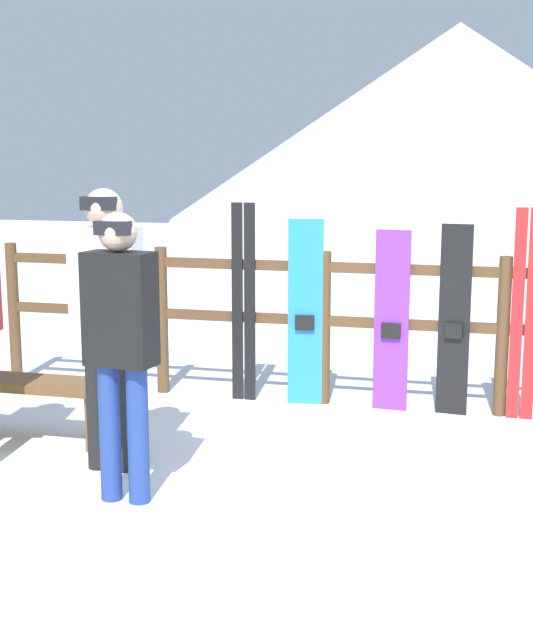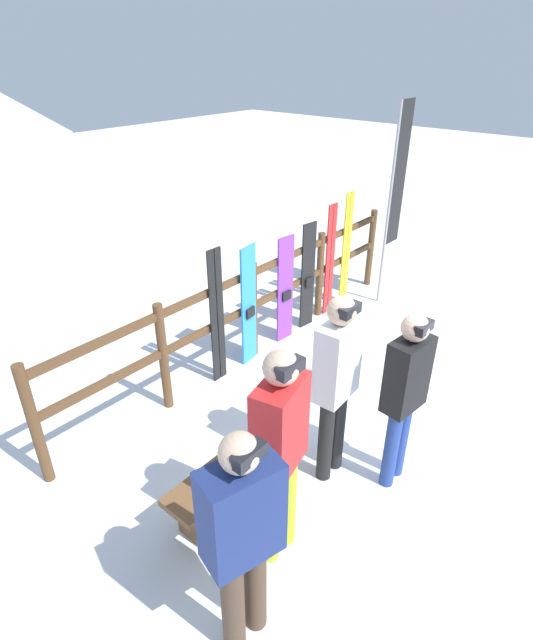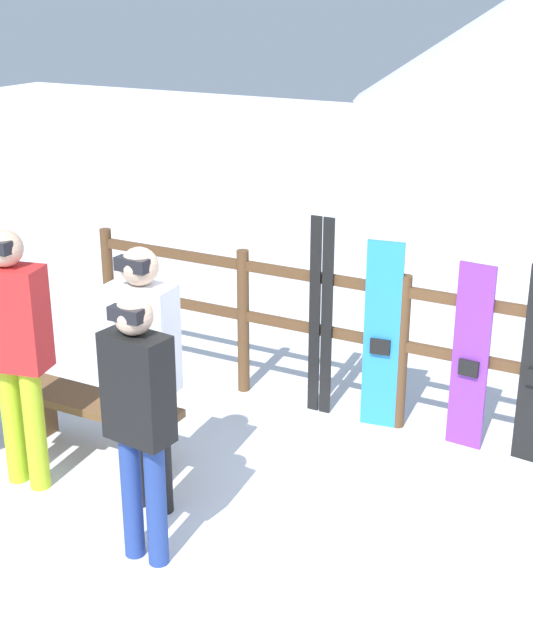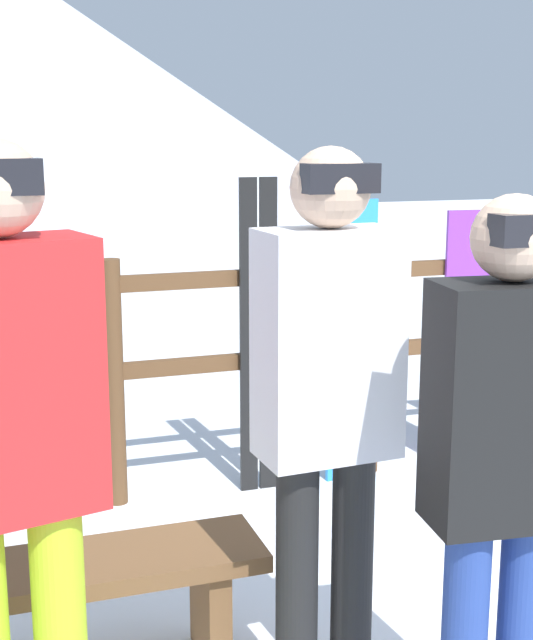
{
  "view_description": "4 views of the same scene",
  "coord_description": "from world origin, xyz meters",
  "px_view_note": "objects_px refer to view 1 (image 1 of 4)",
  "views": [
    {
      "loc": [
        1.3,
        -5.12,
        2.0
      ],
      "look_at": [
        -0.26,
        0.96,
        0.84
      ],
      "focal_mm": 50.0,
      "sensor_mm": 36.0,
      "label": 1
    },
    {
      "loc": [
        -3.98,
        -1.82,
        3.48
      ],
      "look_at": [
        -0.65,
        1.06,
        1.04
      ],
      "focal_mm": 28.0,
      "sensor_mm": 36.0,
      "label": 2
    },
    {
      "loc": [
        2.07,
        -4.18,
        3.29
      ],
      "look_at": [
        -0.73,
        1.01,
        1.04
      ],
      "focal_mm": 50.0,
      "sensor_mm": 36.0,
      "label": 3
    },
    {
      "loc": [
        -2.03,
        -2.43,
        1.83
      ],
      "look_at": [
        -0.82,
        1.16,
        1.04
      ],
      "focal_mm": 50.0,
      "sensor_mm": 36.0,
      "label": 4
    }
  ],
  "objects_px": {
    "bench": "(31,395)",
    "snowboard_blue": "(305,313)",
    "snowboard_black_stripe": "(454,321)",
    "person_black": "(121,334)",
    "snowboard_purple": "(391,322)",
    "person_white": "(107,307)",
    "ski_pair_black": "(244,303)",
    "ski_pair_red": "(524,315)"
  },
  "relations": [
    {
      "from": "bench",
      "to": "snowboard_blue",
      "type": "bearing_deg",
      "value": 40.09
    },
    {
      "from": "bench",
      "to": "snowboard_black_stripe",
      "type": "height_order",
      "value": "snowboard_black_stripe"
    },
    {
      "from": "bench",
      "to": "snowboard_blue",
      "type": "height_order",
      "value": "snowboard_blue"
    },
    {
      "from": "person_black",
      "to": "snowboard_purple",
      "type": "height_order",
      "value": "person_black"
    },
    {
      "from": "person_white",
      "to": "snowboard_purple",
      "type": "height_order",
      "value": "person_white"
    },
    {
      "from": "bench",
      "to": "snowboard_purple",
      "type": "relative_size",
      "value": 0.97
    },
    {
      "from": "snowboard_purple",
      "to": "snowboard_black_stripe",
      "type": "distance_m",
      "value": 0.48
    },
    {
      "from": "person_black",
      "to": "snowboard_blue",
      "type": "distance_m",
      "value": 2.38
    },
    {
      "from": "person_black",
      "to": "ski_pair_black",
      "type": "height_order",
      "value": "person_black"
    },
    {
      "from": "snowboard_purple",
      "to": "ski_pair_red",
      "type": "xyz_separation_m",
      "value": [
        1.0,
        0.0,
        0.1
      ]
    },
    {
      "from": "ski_pair_black",
      "to": "ski_pair_red",
      "type": "xyz_separation_m",
      "value": [
        2.21,
        0.0,
        -0.0
      ]
    },
    {
      "from": "ski_pair_red",
      "to": "ski_pair_black",
      "type": "bearing_deg",
      "value": 180.0
    },
    {
      "from": "snowboard_purple",
      "to": "ski_pair_red",
      "type": "bearing_deg",
      "value": 0.2
    },
    {
      "from": "ski_pair_black",
      "to": "ski_pair_red",
      "type": "relative_size",
      "value": 1.0
    },
    {
      "from": "ski_pair_black",
      "to": "snowboard_purple",
      "type": "bearing_deg",
      "value": -0.16
    },
    {
      "from": "person_black",
      "to": "snowboard_blue",
      "type": "height_order",
      "value": "person_black"
    },
    {
      "from": "ski_pair_black",
      "to": "snowboard_purple",
      "type": "relative_size",
      "value": 1.13
    },
    {
      "from": "person_black",
      "to": "ski_pair_black",
      "type": "xyz_separation_m",
      "value": [
        0.07,
        2.3,
        -0.18
      ]
    },
    {
      "from": "ski_pair_black",
      "to": "snowboard_black_stripe",
      "type": "relative_size",
      "value": 1.09
    },
    {
      "from": "person_white",
      "to": "snowboard_black_stripe",
      "type": "height_order",
      "value": "person_white"
    },
    {
      "from": "person_black",
      "to": "bench",
      "type": "bearing_deg",
      "value": 141.1
    },
    {
      "from": "ski_pair_black",
      "to": "snowboard_purple",
      "type": "distance_m",
      "value": 1.21
    },
    {
      "from": "snowboard_black_stripe",
      "to": "person_white",
      "type": "bearing_deg",
      "value": -138.66
    },
    {
      "from": "person_black",
      "to": "snowboard_purple",
      "type": "bearing_deg",
      "value": 60.83
    },
    {
      "from": "ski_pair_black",
      "to": "ski_pair_red",
      "type": "distance_m",
      "value": 2.21
    },
    {
      "from": "ski_pair_black",
      "to": "snowboard_blue",
      "type": "relative_size",
      "value": 1.08
    },
    {
      "from": "person_black",
      "to": "snowboard_purple",
      "type": "distance_m",
      "value": 2.64
    },
    {
      "from": "snowboard_purple",
      "to": "bench",
      "type": "bearing_deg",
      "value": -149.19
    },
    {
      "from": "ski_pair_black",
      "to": "bench",
      "type": "bearing_deg",
      "value": -129.38
    },
    {
      "from": "bench",
      "to": "snowboard_black_stripe",
      "type": "xyz_separation_m",
      "value": [
        2.85,
        1.41,
        0.41
      ]
    },
    {
      "from": "ski_pair_black",
      "to": "snowboard_blue",
      "type": "height_order",
      "value": "ski_pair_black"
    },
    {
      "from": "snowboard_blue",
      "to": "ski_pair_red",
      "type": "relative_size",
      "value": 0.93
    },
    {
      "from": "person_black",
      "to": "ski_pair_black",
      "type": "bearing_deg",
      "value": 88.19
    },
    {
      "from": "person_white",
      "to": "snowboard_blue",
      "type": "height_order",
      "value": "person_white"
    },
    {
      "from": "snowboard_black_stripe",
      "to": "snowboard_blue",
      "type": "bearing_deg",
      "value": 180.0
    },
    {
      "from": "snowboard_purple",
      "to": "snowboard_blue",
      "type": "bearing_deg",
      "value": 179.99
    },
    {
      "from": "person_white",
      "to": "ski_pair_black",
      "type": "distance_m",
      "value": 1.87
    },
    {
      "from": "person_white",
      "to": "ski_pair_black",
      "type": "height_order",
      "value": "person_white"
    },
    {
      "from": "snowboard_black_stripe",
      "to": "ski_pair_red",
      "type": "xyz_separation_m",
      "value": [
        0.52,
        0.0,
        0.07
      ]
    },
    {
      "from": "bench",
      "to": "ski_pair_black",
      "type": "xyz_separation_m",
      "value": [
        1.16,
        1.42,
        0.48
      ]
    },
    {
      "from": "ski_pair_red",
      "to": "person_white",
      "type": "bearing_deg",
      "value": -144.82
    },
    {
      "from": "bench",
      "to": "ski_pair_black",
      "type": "distance_m",
      "value": 1.9
    }
  ]
}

